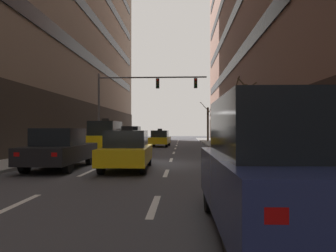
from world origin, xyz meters
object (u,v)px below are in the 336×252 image
Objects in this scene: taxi_driving_4 at (160,139)px; street_tree_1 at (208,123)px; street_tree_0 at (224,125)px; street_tree_2 at (245,118)px; taxi_driving_1 at (127,150)px; car_driving_0 at (60,149)px; traffic_signal_0 at (136,93)px; car_driving_2 at (132,136)px; car_parked_0 at (272,167)px; taxi_driving_3 at (106,138)px.

taxi_driving_4 is 13.42m from street_tree_1.
street_tree_2 is (-0.01, -8.80, 0.23)m from street_tree_0.
taxi_driving_1 is at bearing -90.41° from taxi_driving_4.
street_tree_0 is 0.91× the size of street_tree_2.
taxi_driving_1 is at bearing -142.60° from street_tree_2.
car_driving_0 is at bearing -123.65° from street_tree_0.
taxi_driving_4 is 5.80m from traffic_signal_0.
street_tree_0 is at bearing 89.93° from street_tree_2.
car_driving_2 is 0.45× the size of traffic_signal_0.
traffic_signal_0 reaches higher than street_tree_1.
street_tree_0 is at bearing 0.90° from traffic_signal_0.
taxi_driving_4 is 13.80m from street_tree_2.
car_driving_0 is at bearing 130.34° from car_parked_0.
car_driving_2 is 0.97× the size of taxi_driving_4.
taxi_driving_1 is 0.48× the size of traffic_signal_0.
street_tree_0 reaches higher than taxi_driving_1.
car_driving_2 is at bearing 102.32° from traffic_signal_0.
street_tree_2 reaches higher than street_tree_0.
taxi_driving_1 is at bearing -81.11° from car_driving_2.
car_driving_2 is at bearing 103.94° from car_parked_0.
taxi_driving_3 is at bearing -107.90° from taxi_driving_4.
street_tree_0 is (8.68, 5.61, 0.97)m from taxi_driving_3.
street_tree_0 is at bearing -36.50° from car_driving_2.
traffic_signal_0 is at bearing 97.11° from taxi_driving_1.
taxi_driving_3 reaches higher than taxi_driving_4.
traffic_signal_0 is (1.28, 12.97, 3.93)m from car_driving_0.
taxi_driving_4 is 0.81× the size of street_tree_1.
taxi_driving_4 is 1.01× the size of street_tree_0.
taxi_driving_4 is (3.22, -2.89, -0.22)m from car_driving_2.
taxi_driving_4 is 0.94× the size of car_parked_0.
car_driving_0 is 0.50× the size of traffic_signal_0.
taxi_driving_4 is at bearing 89.59° from taxi_driving_1.
car_parked_0 is (3.73, -7.69, 0.28)m from taxi_driving_1.
taxi_driving_1 is at bearing -113.67° from street_tree_0.
car_driving_0 is 1.05× the size of taxi_driving_1.
traffic_signal_0 reaches higher than car_driving_2.
taxi_driving_1 is at bearing 115.86° from car_parked_0.
street_tree_2 is (8.89, -15.38, 1.31)m from car_driving_2.
street_tree_1 is at bearing 64.82° from traffic_signal_0.
street_tree_0 reaches higher than car_driving_2.
car_driving_0 is 1.11× the size of car_driving_2.
street_tree_0 is at bearing -90.05° from street_tree_1.
car_driving_0 is 1.09× the size of street_tree_0.
car_driving_0 is at bearing 177.38° from taxi_driving_1.
car_driving_0 is at bearing -90.26° from taxi_driving_3.
street_tree_0 is (8.90, -6.58, 1.08)m from car_driving_2.
taxi_driving_3 is at bearing -102.81° from traffic_signal_0.
street_tree_2 is (-0.02, -24.52, -0.28)m from street_tree_1.
street_tree_2 is (8.67, -3.19, 1.20)m from taxi_driving_3.
street_tree_2 is at bearing -65.61° from taxi_driving_4.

